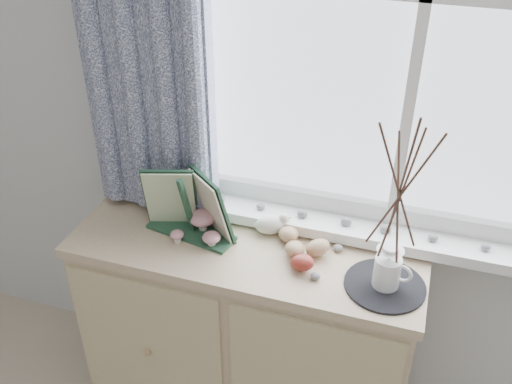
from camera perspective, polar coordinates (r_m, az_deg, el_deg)
sideboard at (r=2.21m, az=-0.90°, el=-14.01°), size 1.20×0.45×0.85m
botanical_book at (r=1.89m, az=-7.10°, el=-1.60°), size 0.38×0.19×0.25m
toadstool_cluster at (r=1.94m, az=-5.46°, el=-3.29°), size 0.17×0.15×0.08m
wooden_eggs at (r=1.87m, az=4.49°, el=-5.61°), size 0.17×0.18×0.08m
songbird_figurine at (r=1.96m, az=1.48°, el=-3.19°), size 0.16×0.12×0.08m
crocheted_doily at (r=1.81m, az=12.75°, el=-9.10°), size 0.25×0.25×0.01m
twig_pitcher at (r=1.60m, az=14.26°, el=0.38°), size 0.27×0.27×0.62m
sideboard_pebbles at (r=1.86m, az=7.98°, el=-6.79°), size 0.33×0.23×0.02m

